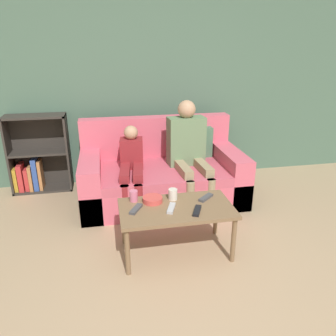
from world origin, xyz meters
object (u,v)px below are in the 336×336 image
(person_adult, at_px, (188,146))
(cup_far, at_px, (173,194))
(snack_bowl, at_px, (153,199))
(tv_remote_3, at_px, (197,211))
(tv_remote_0, at_px, (171,208))
(tv_remote_1, at_px, (206,198))
(coffee_table, at_px, (176,212))
(tv_remote_2, at_px, (136,209))
(cup_near, at_px, (134,196))
(person_child, at_px, (132,164))
(couch, at_px, (162,175))
(bookshelf, at_px, (37,159))

(person_adult, xyz_separation_m, cup_far, (-0.35, -0.86, -0.16))
(snack_bowl, bearing_deg, cup_far, 4.28)
(person_adult, relative_size, tv_remote_3, 6.45)
(tv_remote_3, bearing_deg, snack_bowl, 166.96)
(tv_remote_0, xyz_separation_m, snack_bowl, (-0.13, 0.16, 0.01))
(cup_far, relative_size, snack_bowl, 0.57)
(tv_remote_1, height_order, snack_bowl, snack_bowl)
(coffee_table, relative_size, tv_remote_2, 5.50)
(cup_far, xyz_separation_m, snack_bowl, (-0.18, -0.01, -0.03))
(cup_near, relative_size, tv_remote_3, 0.55)
(person_child, xyz_separation_m, cup_near, (-0.05, -0.76, -0.01))
(tv_remote_0, xyz_separation_m, tv_remote_2, (-0.28, 0.04, 0.00))
(tv_remote_3, bearing_deg, coffee_table, 166.30)
(couch, xyz_separation_m, tv_remote_2, (-0.40, -1.09, 0.17))
(person_adult, height_order, tv_remote_1, person_adult)
(cup_near, xyz_separation_m, tv_remote_3, (0.48, -0.29, -0.04))
(coffee_table, bearing_deg, tv_remote_2, 178.35)
(tv_remote_3, bearing_deg, cup_far, 143.39)
(person_adult, relative_size, tv_remote_2, 6.59)
(couch, relative_size, tv_remote_0, 10.19)
(cup_near, xyz_separation_m, tv_remote_0, (0.29, -0.21, -0.04))
(cup_far, bearing_deg, coffee_table, -90.12)
(bookshelf, relative_size, tv_remote_3, 5.31)
(bookshelf, xyz_separation_m, tv_remote_0, (1.32, -1.65, 0.06))
(couch, relative_size, tv_remote_3, 10.25)
(coffee_table, xyz_separation_m, tv_remote_2, (-0.33, 0.01, 0.06))
(person_child, distance_m, cup_far, 0.84)
(coffee_table, xyz_separation_m, person_adult, (0.35, 1.00, 0.25))
(tv_remote_0, distance_m, tv_remote_1, 0.36)
(cup_near, bearing_deg, tv_remote_2, -89.32)
(cup_far, bearing_deg, person_adult, 67.66)
(coffee_table, bearing_deg, person_child, 106.83)
(bookshelf, xyz_separation_m, tv_remote_1, (1.66, -1.51, 0.06))
(person_adult, distance_m, cup_near, 1.08)
(person_child, relative_size, snack_bowl, 5.16)
(couch, distance_m, cup_far, 0.98)
(person_child, height_order, tv_remote_2, person_child)
(person_adult, height_order, cup_far, person_adult)
(tv_remote_3, bearing_deg, person_adult, 103.37)
(bookshelf, bearing_deg, tv_remote_1, -42.37)
(cup_near, distance_m, cup_far, 0.34)
(person_adult, xyz_separation_m, tv_remote_2, (-0.69, -0.99, -0.19))
(person_child, height_order, tv_remote_1, person_child)
(tv_remote_3, bearing_deg, bookshelf, 155.18)
(cup_far, xyz_separation_m, tv_remote_1, (0.29, -0.04, -0.04))
(couch, height_order, coffee_table, couch)
(cup_far, distance_m, snack_bowl, 0.18)
(tv_remote_3, xyz_separation_m, snack_bowl, (-0.33, 0.24, 0.01))
(coffee_table, relative_size, person_child, 1.08)
(tv_remote_3, bearing_deg, cup_near, 172.60)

